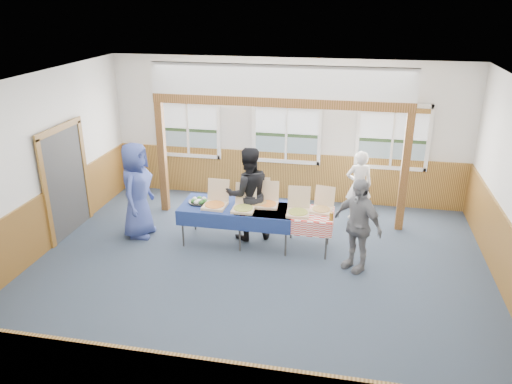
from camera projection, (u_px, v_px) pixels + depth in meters
floor at (256, 273)px, 8.53m from camera, size 8.00×8.00×0.00m
ceiling at (256, 85)px, 7.34m from camera, size 8.00×8.00×0.00m
wall_back at (287, 131)px, 11.12m from camera, size 8.00×0.00×8.00m
wall_front at (184, 315)px, 4.75m from camera, size 8.00×0.00×8.00m
wall_left at (31, 170)px, 8.66m from camera, size 0.00×8.00×8.00m
wainscot_back at (286, 176)px, 11.49m from camera, size 7.98×0.05×1.10m
wainscot_left at (42, 225)px, 9.05m from camera, size 0.05×6.98×1.10m
wainscot_right at (511, 269)px, 7.60m from camera, size 0.05×6.98×1.10m
cased_opening at (65, 182)px, 9.68m from camera, size 0.06×1.30×2.10m
window_left at (188, 123)px, 11.47m from camera, size 1.56×0.10×1.46m
window_mid at (287, 128)px, 11.06m from camera, size 1.56×0.10×1.46m
window_right at (393, 133)px, 10.64m from camera, size 1.56×0.10×1.46m
post_left at (162, 158)px, 10.63m from camera, size 0.15×0.15×2.40m
post_right at (405, 173)px, 9.72m from camera, size 0.15×0.15×2.40m
cross_beam at (279, 102)px, 9.70m from camera, size 5.15×0.18×0.18m
table_left at (238, 208)px, 9.35m from camera, size 2.31×1.63×0.76m
table_right at (285, 214)px, 9.14m from camera, size 1.85×1.03×0.76m
pizza_box_a at (215, 203)px, 9.28m from camera, size 0.43×0.52×0.46m
pizza_box_b at (257, 201)px, 9.39m from camera, size 0.43×0.52×0.45m
pizza_box_c at (244, 206)px, 9.14m from camera, size 0.40×0.49×0.44m
pizza_box_d at (268, 202)px, 9.33m from camera, size 0.40×0.48×0.41m
pizza_box_e at (298, 210)px, 8.98m from camera, size 0.43×0.52×0.44m
pizza_box_f at (322, 207)px, 9.10m from camera, size 0.45×0.51×0.40m
veggie_tray at (199, 201)px, 9.46m from camera, size 0.40×0.40×0.09m
drink_glass at (331, 216)px, 8.71m from camera, size 0.07×0.07×0.15m
woman_white at (359, 186)px, 10.34m from camera, size 0.61×0.47×1.50m
woman_black at (248, 194)px, 9.48m from camera, size 1.09×0.99×1.83m
man_blue at (137, 190)px, 9.56m from camera, size 0.62×0.93×1.89m
person_grey at (357, 225)px, 8.40m from camera, size 1.01×0.92×1.65m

